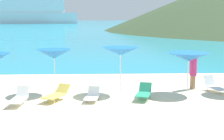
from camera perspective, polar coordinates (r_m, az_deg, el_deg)
The scene contains 12 objects.
ground_plane at distance 22.43m, azimuth -3.61°, elevation -0.61°, with size 50.00×100.00×0.30m, color beige.
ocean_water at distance 241.02m, azimuth -2.48°, elevation 8.46°, with size 650.00×440.00×0.02m, color teal.
umbrella_4 at distance 15.99m, azimuth -10.34°, elevation 2.85°, with size 1.86×1.86×2.19m.
umbrella_5 at distance 15.76m, azimuth 1.54°, elevation 3.37°, with size 1.86×1.86×2.29m.
umbrella_6 at distance 16.15m, azimuth 13.58°, elevation 2.29°, with size 2.12×2.12×2.02m.
lounge_chair_1 at distance 17.02m, azimuth 17.89°, elevation -2.72°, with size 0.78×1.58×0.75m.
lounge_chair_4 at distance 14.77m, azimuth 5.73°, elevation -4.02°, with size 0.96×1.48×0.68m.
lounge_chair_5 at distance 14.41m, azimuth -16.32°, elevation -4.76°, with size 0.67×1.52×0.70m.
lounge_chair_11 at distance 14.68m, azimuth -9.93°, elevation -4.22°, with size 1.26×1.66×0.65m.
lounge_chair_12 at distance 14.48m, azimuth -3.57°, elevation -4.59°, with size 0.73×1.40×0.55m.
beachgoer_3 at distance 17.21m, azimuth 14.37°, elevation -0.06°, with size 0.37×0.37×1.89m.
cruise_ship at distance 218.01m, azimuth -15.46°, elevation 10.28°, with size 68.45×22.09×22.14m.
Camera 1 is at (0.51, -12.09, 3.72)m, focal length 50.91 mm.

